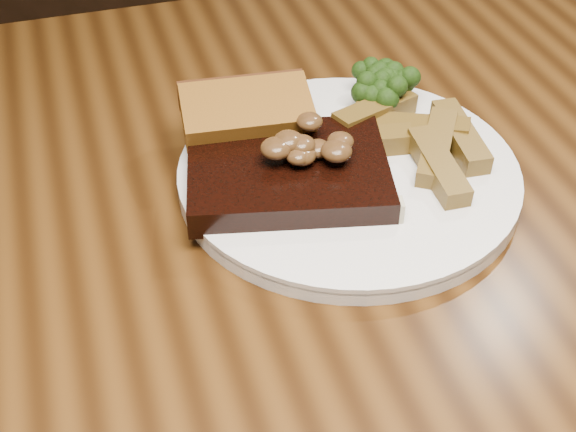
% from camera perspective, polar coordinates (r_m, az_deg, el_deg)
% --- Properties ---
extents(dining_table, '(1.60, 0.90, 0.75)m').
position_cam_1_polar(dining_table, '(0.67, 1.46, -8.54)').
color(dining_table, '#47290E').
rests_on(dining_table, ground).
extents(chair_far, '(0.56, 0.56, 0.93)m').
position_cam_1_polar(chair_far, '(1.27, -14.07, 8.55)').
color(chair_far, black).
rests_on(chair_far, ground).
extents(plate, '(0.32, 0.32, 0.01)m').
position_cam_1_polar(plate, '(0.67, 4.30, 2.82)').
color(plate, white).
rests_on(plate, dining_table).
extents(steak, '(0.18, 0.15, 0.02)m').
position_cam_1_polar(steak, '(0.64, -0.01, 3.08)').
color(steak, black).
rests_on(steak, plate).
extents(steak_bone, '(0.14, 0.04, 0.02)m').
position_cam_1_polar(steak_bone, '(0.60, 1.50, -0.17)').
color(steak_bone, beige).
rests_on(steak_bone, plate).
extents(mushroom_pile, '(0.07, 0.07, 0.03)m').
position_cam_1_polar(mushroom_pile, '(0.63, 0.96, 5.13)').
color(mushroom_pile, '#503019').
rests_on(mushroom_pile, steak).
extents(garlic_bread, '(0.11, 0.07, 0.02)m').
position_cam_1_polar(garlic_bread, '(0.69, -2.89, 6.07)').
color(garlic_bread, '#8F551A').
rests_on(garlic_bread, plate).
extents(potato_wedges, '(0.11, 0.11, 0.02)m').
position_cam_1_polar(potato_wedges, '(0.68, 8.33, 5.27)').
color(potato_wedges, brown).
rests_on(potato_wedges, plate).
extents(broccoli_cluster, '(0.06, 0.06, 0.04)m').
position_cam_1_polar(broccoli_cluster, '(0.73, 6.81, 8.94)').
color(broccoli_cluster, '#1E3D0E').
rests_on(broccoli_cluster, plate).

